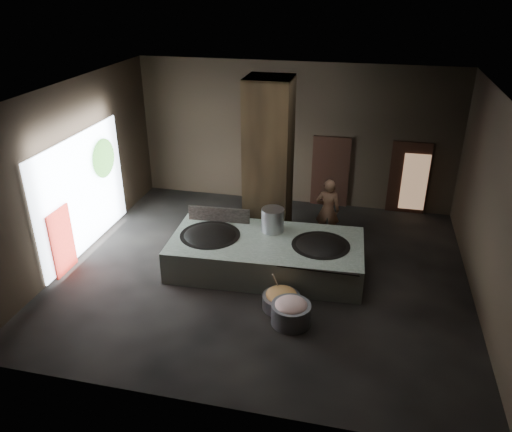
% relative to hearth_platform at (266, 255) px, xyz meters
% --- Properties ---
extents(floor, '(10.00, 9.00, 0.10)m').
position_rel_hearth_platform_xyz_m(floor, '(-0.03, -0.12, -0.47)').
color(floor, black).
rests_on(floor, ground).
extents(ceiling, '(10.00, 9.00, 0.10)m').
position_rel_hearth_platform_xyz_m(ceiling, '(-0.03, -0.12, 4.13)').
color(ceiling, black).
rests_on(ceiling, back_wall).
extents(back_wall, '(10.00, 0.10, 4.50)m').
position_rel_hearth_platform_xyz_m(back_wall, '(-0.03, 4.43, 1.83)').
color(back_wall, black).
rests_on(back_wall, ground).
extents(front_wall, '(10.00, 0.10, 4.50)m').
position_rel_hearth_platform_xyz_m(front_wall, '(-0.03, -4.67, 1.83)').
color(front_wall, black).
rests_on(front_wall, ground).
extents(left_wall, '(0.10, 9.00, 4.50)m').
position_rel_hearth_platform_xyz_m(left_wall, '(-5.08, -0.12, 1.83)').
color(left_wall, black).
rests_on(left_wall, ground).
extents(right_wall, '(0.10, 9.00, 4.50)m').
position_rel_hearth_platform_xyz_m(right_wall, '(5.02, -0.12, 1.83)').
color(right_wall, black).
rests_on(right_wall, ground).
extents(pillar, '(1.20, 1.20, 4.50)m').
position_rel_hearth_platform_xyz_m(pillar, '(-0.33, 1.78, 1.83)').
color(pillar, black).
rests_on(pillar, ground).
extents(hearth_platform, '(4.88, 2.51, 0.83)m').
position_rel_hearth_platform_xyz_m(hearth_platform, '(0.00, 0.00, 0.00)').
color(hearth_platform, '#B0BEAB').
rests_on(hearth_platform, ground).
extents(platform_cap, '(4.68, 2.25, 0.03)m').
position_rel_hearth_platform_xyz_m(platform_cap, '(0.00, 0.00, 0.40)').
color(platform_cap, black).
rests_on(platform_cap, hearth_platform).
extents(wok_left, '(1.51, 1.51, 0.42)m').
position_rel_hearth_platform_xyz_m(wok_left, '(-1.45, -0.05, 0.33)').
color(wok_left, black).
rests_on(wok_left, hearth_platform).
extents(wok_left_rim, '(1.54, 1.54, 0.05)m').
position_rel_hearth_platform_xyz_m(wok_left_rim, '(-1.45, -0.05, 0.40)').
color(wok_left_rim, black).
rests_on(wok_left_rim, hearth_platform).
extents(wok_right, '(1.40, 1.40, 0.40)m').
position_rel_hearth_platform_xyz_m(wok_right, '(1.35, 0.05, 0.33)').
color(wok_right, black).
rests_on(wok_right, hearth_platform).
extents(wok_right_rim, '(1.43, 1.43, 0.05)m').
position_rel_hearth_platform_xyz_m(wok_right_rim, '(1.35, 0.05, 0.40)').
color(wok_right_rim, black).
rests_on(wok_right_rim, hearth_platform).
extents(stock_pot, '(0.58, 0.58, 0.62)m').
position_rel_hearth_platform_xyz_m(stock_pot, '(0.05, 0.55, 0.71)').
color(stock_pot, '#A4A5AB').
rests_on(stock_pot, hearth_platform).
extents(splash_guard, '(1.66, 0.14, 0.42)m').
position_rel_hearth_platform_xyz_m(splash_guard, '(-1.45, 0.75, 0.61)').
color(splash_guard, black).
rests_on(splash_guard, hearth_platform).
extents(cook, '(0.68, 0.46, 1.82)m').
position_rel_hearth_platform_xyz_m(cook, '(1.33, 1.94, 0.50)').
color(cook, '#96694C').
rests_on(cook, ground).
extents(veg_basin, '(0.90, 0.90, 0.32)m').
position_rel_hearth_platform_xyz_m(veg_basin, '(0.67, -1.53, -0.26)').
color(veg_basin, slate).
rests_on(veg_basin, ground).
extents(veg_fill, '(0.71, 0.71, 0.22)m').
position_rel_hearth_platform_xyz_m(veg_fill, '(0.67, -1.53, -0.07)').
color(veg_fill, tan).
rests_on(veg_fill, veg_basin).
extents(ladle, '(0.15, 0.33, 0.61)m').
position_rel_hearth_platform_xyz_m(ladle, '(0.52, -1.38, 0.13)').
color(ladle, '#A4A5AB').
rests_on(ladle, veg_basin).
extents(meat_basin, '(0.97, 0.97, 0.47)m').
position_rel_hearth_platform_xyz_m(meat_basin, '(0.97, -2.03, -0.18)').
color(meat_basin, slate).
rests_on(meat_basin, ground).
extents(meat_fill, '(0.71, 0.71, 0.27)m').
position_rel_hearth_platform_xyz_m(meat_fill, '(0.97, -2.03, 0.03)').
color(meat_fill, tan).
rests_on(meat_fill, meat_basin).
extents(doorway_near, '(1.18, 0.08, 2.38)m').
position_rel_hearth_platform_xyz_m(doorway_near, '(1.17, 4.33, 0.68)').
color(doorway_near, black).
rests_on(doorway_near, ground).
extents(doorway_near_glow, '(0.84, 0.04, 1.99)m').
position_rel_hearth_platform_xyz_m(doorway_near_glow, '(1.05, 4.55, 0.63)').
color(doorway_near_glow, '#8C6647').
rests_on(doorway_near_glow, ground).
extents(doorway_far, '(1.18, 0.08, 2.38)m').
position_rel_hearth_platform_xyz_m(doorway_far, '(3.57, 4.33, 0.68)').
color(doorway_far, black).
rests_on(doorway_far, ground).
extents(doorway_far_glow, '(0.76, 0.04, 1.81)m').
position_rel_hearth_platform_xyz_m(doorway_far_glow, '(3.75, 4.26, 0.63)').
color(doorway_far_glow, '#8C6647').
rests_on(doorway_far_glow, ground).
extents(left_opening, '(0.04, 4.20, 3.10)m').
position_rel_hearth_platform_xyz_m(left_opening, '(-4.98, 0.08, 1.18)').
color(left_opening, white).
rests_on(left_opening, ground).
extents(pavilion_sliver, '(0.05, 0.90, 1.70)m').
position_rel_hearth_platform_xyz_m(pavilion_sliver, '(-4.91, -1.22, 0.43)').
color(pavilion_sliver, maroon).
rests_on(pavilion_sliver, ground).
extents(tree_silhouette, '(0.28, 1.10, 1.10)m').
position_rel_hearth_platform_xyz_m(tree_silhouette, '(-4.88, 1.18, 1.78)').
color(tree_silhouette, '#194714').
rests_on(tree_silhouette, left_opening).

